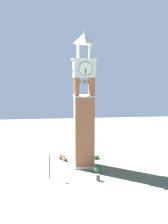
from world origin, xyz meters
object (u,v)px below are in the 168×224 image
Objects in this scene: lamp_post at (49,161)px; trash_bin at (98,178)px; clock_tower at (84,112)px; park_bench at (63,157)px.

lamp_post is 6.38m from trash_bin.
lamp_post is at bearing 42.15° from clock_tower.
clock_tower is 11.71× the size of park_bench.
park_bench reaches higher than trash_bin.
clock_tower is 8.42m from lamp_post.
lamp_post reaches higher than trash_bin.
clock_tower is 5.47× the size of lamp_post.
clock_tower is 23.14× the size of trash_bin.
clock_tower is 9.29m from trash_bin.
trash_bin is (-5.93, 1.24, -1.99)m from lamp_post.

